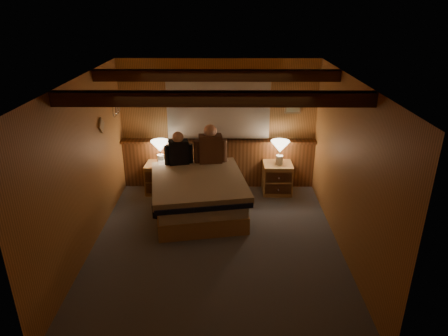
{
  "coord_description": "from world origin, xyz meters",
  "views": [
    {
      "loc": [
        0.15,
        -4.99,
        3.32
      ],
      "look_at": [
        0.11,
        0.4,
        1.05
      ],
      "focal_mm": 32.0,
      "sensor_mm": 36.0,
      "label": 1
    }
  ],
  "objects_px": {
    "lamp_left": "(160,148)",
    "person_right": "(210,147)",
    "duffel_bag": "(168,209)",
    "nightstand_right": "(277,178)",
    "lamp_right": "(280,148)",
    "person_left": "(178,151)",
    "nightstand_left": "(161,178)",
    "bed": "(198,193)"
  },
  "relations": [
    {
      "from": "lamp_right",
      "to": "person_left",
      "type": "bearing_deg",
      "value": -175.34
    },
    {
      "from": "bed",
      "to": "lamp_left",
      "type": "bearing_deg",
      "value": 123.75
    },
    {
      "from": "lamp_right",
      "to": "person_left",
      "type": "distance_m",
      "value": 1.81
    },
    {
      "from": "nightstand_left",
      "to": "person_left",
      "type": "distance_m",
      "value": 0.73
    },
    {
      "from": "person_left",
      "to": "person_right",
      "type": "xyz_separation_m",
      "value": [
        0.56,
        0.08,
        0.05
      ]
    },
    {
      "from": "nightstand_left",
      "to": "nightstand_right",
      "type": "bearing_deg",
      "value": 2.59
    },
    {
      "from": "lamp_left",
      "to": "nightstand_left",
      "type": "bearing_deg",
      "value": -120.41
    },
    {
      "from": "nightstand_right",
      "to": "person_left",
      "type": "xyz_separation_m",
      "value": [
        -1.78,
        -0.17,
        0.6
      ]
    },
    {
      "from": "duffel_bag",
      "to": "lamp_left",
      "type": "bearing_deg",
      "value": 121.43
    },
    {
      "from": "nightstand_left",
      "to": "duffel_bag",
      "type": "xyz_separation_m",
      "value": [
        0.26,
        -0.94,
        -0.14
      ]
    },
    {
      "from": "lamp_right",
      "to": "duffel_bag",
      "type": "bearing_deg",
      "value": -154.34
    },
    {
      "from": "person_left",
      "to": "duffel_bag",
      "type": "distance_m",
      "value": 1.08
    },
    {
      "from": "nightstand_right",
      "to": "duffel_bag",
      "type": "relative_size",
      "value": 1.12
    },
    {
      "from": "lamp_left",
      "to": "person_left",
      "type": "distance_m",
      "value": 0.41
    },
    {
      "from": "nightstand_right",
      "to": "duffel_bag",
      "type": "xyz_separation_m",
      "value": [
        -1.9,
        -0.94,
        -0.15
      ]
    },
    {
      "from": "nightstand_left",
      "to": "nightstand_right",
      "type": "height_order",
      "value": "nightstand_right"
    },
    {
      "from": "nightstand_right",
      "to": "duffel_bag",
      "type": "height_order",
      "value": "nightstand_right"
    },
    {
      "from": "nightstand_left",
      "to": "person_right",
      "type": "bearing_deg",
      "value": -2.91
    },
    {
      "from": "duffel_bag",
      "to": "nightstand_right",
      "type": "bearing_deg",
      "value": 43.88
    },
    {
      "from": "lamp_left",
      "to": "lamp_right",
      "type": "bearing_deg",
      "value": -1.62
    },
    {
      "from": "lamp_left",
      "to": "person_left",
      "type": "xyz_separation_m",
      "value": [
        0.36,
        -0.21,
        0.02
      ]
    },
    {
      "from": "nightstand_left",
      "to": "person_left",
      "type": "xyz_separation_m",
      "value": [
        0.38,
        -0.17,
        0.6
      ]
    },
    {
      "from": "bed",
      "to": "duffel_bag",
      "type": "height_order",
      "value": "bed"
    },
    {
      "from": "duffel_bag",
      "to": "lamp_right",
      "type": "bearing_deg",
      "value": 43.2
    },
    {
      "from": "lamp_left",
      "to": "lamp_right",
      "type": "relative_size",
      "value": 0.98
    },
    {
      "from": "person_right",
      "to": "nightstand_right",
      "type": "bearing_deg",
      "value": -2.31
    },
    {
      "from": "lamp_left",
      "to": "bed",
      "type": "bearing_deg",
      "value": -46.25
    },
    {
      "from": "lamp_left",
      "to": "person_right",
      "type": "xyz_separation_m",
      "value": [
        0.92,
        -0.13,
        0.06
      ]
    },
    {
      "from": "lamp_left",
      "to": "person_left",
      "type": "relative_size",
      "value": 0.7
    },
    {
      "from": "bed",
      "to": "nightstand_right",
      "type": "xyz_separation_m",
      "value": [
        1.42,
        0.71,
        -0.05
      ]
    },
    {
      "from": "nightstand_right",
      "to": "person_right",
      "type": "xyz_separation_m",
      "value": [
        -1.22,
        -0.09,
        0.64
      ]
    },
    {
      "from": "lamp_right",
      "to": "duffel_bag",
      "type": "relative_size",
      "value": 0.86
    },
    {
      "from": "nightstand_right",
      "to": "person_left",
      "type": "bearing_deg",
      "value": -174.53
    },
    {
      "from": "nightstand_left",
      "to": "duffel_bag",
      "type": "relative_size",
      "value": 1.1
    },
    {
      "from": "bed",
      "to": "person_left",
      "type": "relative_size",
      "value": 3.43
    },
    {
      "from": "nightstand_left",
      "to": "duffel_bag",
      "type": "bearing_deg",
      "value": -71.63
    },
    {
      "from": "bed",
      "to": "person_left",
      "type": "height_order",
      "value": "person_left"
    },
    {
      "from": "lamp_left",
      "to": "person_right",
      "type": "distance_m",
      "value": 0.93
    },
    {
      "from": "nightstand_left",
      "to": "nightstand_right",
      "type": "relative_size",
      "value": 0.98
    },
    {
      "from": "person_right",
      "to": "duffel_bag",
      "type": "distance_m",
      "value": 1.34
    },
    {
      "from": "nightstand_left",
      "to": "lamp_left",
      "type": "relative_size",
      "value": 1.31
    },
    {
      "from": "lamp_right",
      "to": "duffel_bag",
      "type": "height_order",
      "value": "lamp_right"
    }
  ]
}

